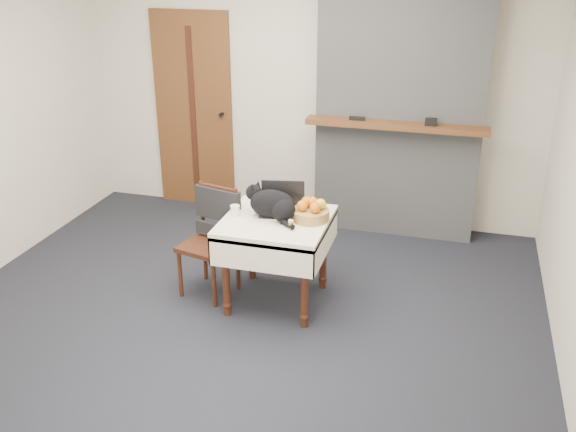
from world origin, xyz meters
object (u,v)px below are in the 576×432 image
at_px(laptop, 282,206).
at_px(chair, 214,225).
at_px(side_table, 276,232).
at_px(cream_jar, 235,210).
at_px(door, 194,111).
at_px(pill_bottle, 291,225).
at_px(cat, 273,204).
at_px(fruit_basket, 311,211).

relative_size(laptop, chair, 0.43).
distance_m(side_table, cream_jar, 0.35).
relative_size(door, pill_bottle, 27.16).
xyz_separation_m(door, cream_jar, (1.09, -1.78, -0.26)).
distance_m(laptop, cat, 0.12).
height_order(cat, fruit_basket, cat).
distance_m(cream_jar, chair, 0.30).
bearing_deg(laptop, pill_bottle, -73.30).
distance_m(door, cream_jar, 2.10).
xyz_separation_m(fruit_basket, chair, (-0.78, 0.00, -0.21)).
xyz_separation_m(door, pill_bottle, (1.56, -1.91, -0.26)).
bearing_deg(laptop, fruit_basket, -23.74).
relative_size(laptop, cream_jar, 4.71).
bearing_deg(cream_jar, fruit_basket, 8.35).
height_order(door, chair, door).
bearing_deg(cat, cream_jar, -153.40).
relative_size(cat, fruit_basket, 1.68).
bearing_deg(chair, laptop, 19.15).
bearing_deg(pill_bottle, door, 129.30).
bearing_deg(pill_bottle, cream_jar, 164.12).
bearing_deg(door, chair, -62.60).
distance_m(cat, pill_bottle, 0.26).
bearing_deg(pill_bottle, laptop, 117.80).
distance_m(door, laptop, 2.18).
height_order(side_table, cat, cat).
relative_size(door, side_table, 2.56).
height_order(pill_bottle, chair, chair).
bearing_deg(laptop, side_table, -108.06).
xyz_separation_m(laptop, cream_jar, (-0.33, -0.14, -0.02)).
distance_m(door, side_table, 2.29).
height_order(laptop, fruit_basket, laptop).
relative_size(side_table, pill_bottle, 10.59).
bearing_deg(side_table, door, 128.71).
bearing_deg(cat, fruit_basket, 30.32).
relative_size(side_table, cat, 1.68).
bearing_deg(side_table, cream_jar, -176.23).
height_order(cream_jar, chair, chair).
xyz_separation_m(side_table, cat, (-0.03, 0.01, 0.22)).
relative_size(laptop, cat, 0.81).
bearing_deg(pill_bottle, fruit_basket, 66.68).
xyz_separation_m(door, chair, (0.88, -1.69, -0.45)).
bearing_deg(laptop, cat, -122.56).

